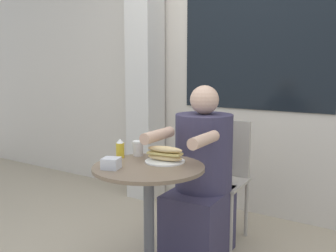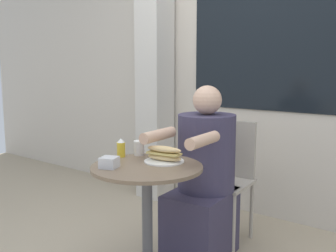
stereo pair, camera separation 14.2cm
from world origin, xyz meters
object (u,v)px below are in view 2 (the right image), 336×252
at_px(cafe_table, 147,200).
at_px(condiment_bottle, 121,148).
at_px(seated_diner, 203,185).
at_px(sandwich_on_plate, 164,155).
at_px(drink_cup, 139,148).
at_px(diner_chair, 228,169).

xyz_separation_m(cafe_table, condiment_bottle, (-0.26, 0.07, 0.25)).
bearing_deg(seated_diner, cafe_table, 79.89).
bearing_deg(cafe_table, seated_diner, 84.63).
bearing_deg(condiment_bottle, seated_diner, 55.10).
xyz_separation_m(sandwich_on_plate, drink_cup, (-0.23, 0.04, 0.01)).
relative_size(sandwich_on_plate, drink_cup, 2.54).
bearing_deg(sandwich_on_plate, diner_chair, 89.05).
bearing_deg(condiment_bottle, sandwich_on_plate, 11.37).
bearing_deg(diner_chair, seated_diner, 87.03).
distance_m(sandwich_on_plate, condiment_bottle, 0.30).
relative_size(diner_chair, seated_diner, 0.76).
height_order(sandwich_on_plate, condiment_bottle, condiment_bottle).
distance_m(diner_chair, sandwich_on_plate, 0.78).
relative_size(seated_diner, drink_cup, 12.52).
xyz_separation_m(cafe_table, drink_cup, (-0.21, 0.17, 0.25)).
height_order(cafe_table, diner_chair, diner_chair).
bearing_deg(cafe_table, drink_cup, 141.03).
bearing_deg(drink_cup, diner_chair, 70.81).
xyz_separation_m(seated_diner, condiment_bottle, (-0.31, -0.45, 0.28)).
height_order(sandwich_on_plate, drink_cup, sandwich_on_plate).
height_order(cafe_table, condiment_bottle, condiment_bottle).
bearing_deg(sandwich_on_plate, condiment_bottle, -168.63).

